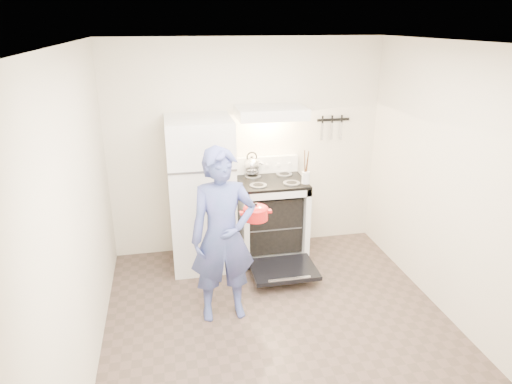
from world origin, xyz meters
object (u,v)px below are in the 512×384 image
stove_body (271,219)px  refrigerator (201,194)px  person (223,236)px  tea_kettle (252,164)px  dutch_oven (256,214)px

stove_body → refrigerator: bearing=-178.2°
stove_body → person: size_ratio=0.56×
tea_kettle → dutch_oven: 1.00m
tea_kettle → dutch_oven: size_ratio=0.89×
stove_body → tea_kettle: tea_kettle is taller
tea_kettle → person: (-0.52, -1.30, -0.26)m
refrigerator → person: 1.06m
dutch_oven → tea_kettle: bearing=81.2°
refrigerator → stove_body: refrigerator is taller
refrigerator → stove_body: (0.81, 0.02, -0.39)m
refrigerator → stove_body: 0.90m
stove_body → dutch_oven: bearing=-114.4°
tea_kettle → stove_body: bearing=-49.4°
dutch_oven → refrigerator: bearing=123.2°
refrigerator → dutch_oven: refrigerator is taller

